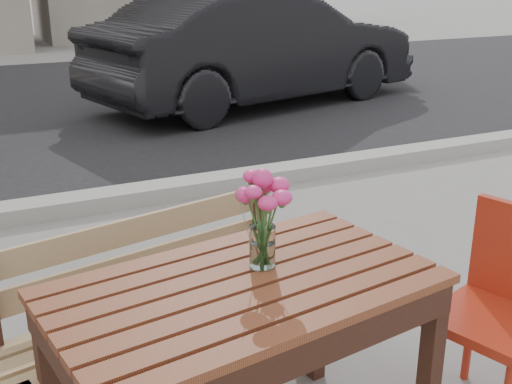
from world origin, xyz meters
TOP-DOWN VIEW (x-y plane):
  - street at (0.00, 5.06)m, footprint 30.00×8.12m
  - main_table at (0.12, 0.10)m, footprint 1.34×0.90m
  - main_bench at (-0.02, 0.68)m, footprint 1.37×0.66m
  - red_chair at (1.20, 0.00)m, footprint 0.53×0.53m
  - main_vase at (0.23, 0.18)m, footprint 0.19×0.19m
  - parked_car at (2.96, 5.95)m, footprint 4.69×2.59m

SIDE VIEW (x-z plane):
  - street at x=0.00m, z-range -0.03..0.09m
  - red_chair at x=1.20m, z-range 0.07..0.92m
  - main_bench at x=-0.02m, z-range 0.09..0.91m
  - main_table at x=0.12m, z-range 0.26..1.02m
  - parked_car at x=2.96m, z-range 0.00..1.47m
  - main_vase at x=0.23m, z-range 0.81..1.15m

